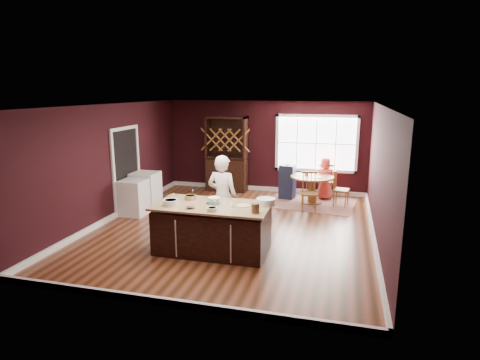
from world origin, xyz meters
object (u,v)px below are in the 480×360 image
baker (222,197)px  high_chair (287,181)px  hutch (227,154)px  seated_woman (325,178)px  chair_south (309,192)px  layer_cake (214,201)px  kitchen_island (213,229)px  washer (133,198)px  dining_table (312,184)px  chair_east (341,188)px  toddler (286,170)px  chair_north (325,180)px  dryer (146,190)px

baker → high_chair: 3.58m
high_chair → hutch: 2.06m
seated_woman → high_chair: size_ratio=1.18×
high_chair → chair_south: bearing=-48.4°
baker → layer_cake: 0.65m
seated_woman → hutch: size_ratio=0.53×
baker → high_chair: size_ratio=1.74×
kitchen_island → washer: (-2.60, 1.68, -0.00)m
high_chair → washer: size_ratio=1.15×
dining_table → chair_east: 0.78m
chair_east → washer: 5.34m
kitchen_island → layer_cake: 0.55m
chair_east → high_chair: 1.54m
hutch → washer: 3.38m
toddler → washer: size_ratio=0.30×
kitchen_island → washer: bearing=147.1°
hutch → washer: bearing=-117.4°
chair_south → washer: 4.37m
dining_table → seated_woman: (0.32, 0.54, 0.06)m
baker → high_chair: bearing=-96.4°
kitchen_island → chair_east: chair_east is taller
baker → toddler: baker is taller
baker → toddler: (0.81, 3.46, -0.06)m
chair_south → toddler: chair_south is taller
high_chair → kitchen_island: bearing=-92.9°
chair_north → toddler: chair_north is taller
dining_table → toddler: bearing=155.0°
high_chair → washer: (-3.43, -2.50, -0.07)m
seated_woman → dining_table: bearing=49.7°
chair_south → dryer: 4.21m
kitchen_island → seated_woman: (1.86, 4.36, 0.15)m
layer_cake → seated_woman: (1.84, 4.29, -0.39)m
dining_table → hutch: size_ratio=0.51×
chair_south → hutch: size_ratio=0.45×
dryer → layer_cake: bearing=-40.7°
layer_cake → high_chair: size_ratio=0.30×
dining_table → washer: washer is taller
dryer → baker: bearing=-31.9°
dining_table → high_chair: (-0.71, 0.35, -0.03)m
dining_table → seated_woman: 0.63m
chair_east → kitchen_island: bearing=159.9°
layer_cake → hutch: bearing=103.5°
kitchen_island → chair_south: chair_south is taller
hutch → baker: bearing=-74.8°
layer_cake → seated_woman: 4.68m
dining_table → layer_cake: layer_cake is taller
chair_north → high_chair: 1.10m
baker → dryer: bearing=-24.5°
kitchen_island → hutch: bearing=103.1°
chair_north → hutch: 3.01m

